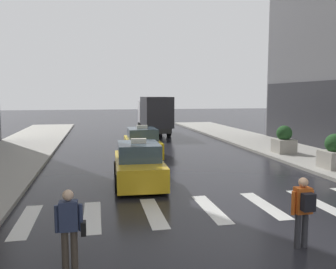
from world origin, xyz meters
TOP-DOWN VIEW (x-y plane):
  - ground_plane at (0.00, 0.00)m, footprint 160.00×160.00m
  - crosswalk_markings at (-0.00, 3.00)m, footprint 11.30×2.80m
  - taxi_lead at (-1.81, 6.68)m, footprint 2.06×4.60m
  - taxi_second at (-0.88, 12.83)m, footprint 1.97×4.56m
  - box_truck at (1.58, 23.50)m, footprint 2.36×7.57m
  - pedestrian_with_backpack at (1.16, -0.12)m, footprint 0.55×0.43m
  - pedestrian_with_handbag at (-3.98, -0.10)m, footprint 0.60×0.24m
  - planter_near_corner at (7.27, 7.02)m, footprint 1.10×1.10m
  - planter_mid_block at (7.27, 11.49)m, footprint 1.10×1.10m

SIDE VIEW (x-z plane):
  - ground_plane at x=0.00m, z-range 0.00..0.00m
  - crosswalk_markings at x=0.00m, z-range 0.00..0.01m
  - taxi_lead at x=-1.81m, z-range -0.18..1.63m
  - taxi_second at x=-0.88m, z-range -0.18..1.63m
  - planter_near_corner at x=7.27m, z-range 0.07..1.67m
  - planter_mid_block at x=7.27m, z-range 0.07..1.67m
  - pedestrian_with_handbag at x=-3.98m, z-range 0.11..1.76m
  - pedestrian_with_backpack at x=1.16m, z-range 0.15..1.80m
  - box_truck at x=1.58m, z-range 0.18..3.53m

